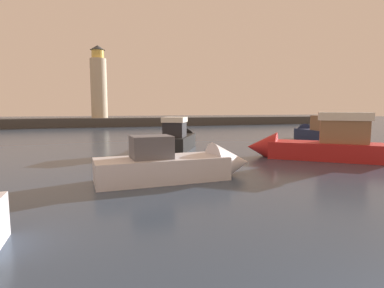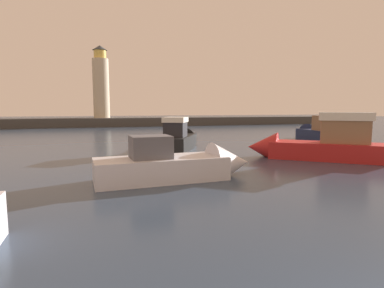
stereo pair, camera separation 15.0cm
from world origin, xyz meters
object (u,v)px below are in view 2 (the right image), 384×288
at_px(lighthouse, 101,84).
at_px(motorboat_3, 186,165).
at_px(motorboat_1, 316,132).
at_px(motorboat_4, 312,145).
at_px(motorboat_2, 180,139).

distance_m(lighthouse, motorboat_3, 45.17).
relative_size(motorboat_1, motorboat_4, 0.95).
xyz_separation_m(lighthouse, motorboat_1, (19.75, -32.24, -6.67)).
bearing_deg(motorboat_4, lighthouse, 105.89).
bearing_deg(motorboat_4, motorboat_3, -162.17).
bearing_deg(motorboat_3, motorboat_2, 76.29).
bearing_deg(motorboat_1, lighthouse, 121.49).
bearing_deg(motorboat_1, motorboat_4, -129.99).
bearing_deg(motorboat_2, motorboat_4, -47.47).
xyz_separation_m(motorboat_1, motorboat_3, (-16.93, -12.32, -0.18)).
bearing_deg(motorboat_4, motorboat_2, 132.53).
relative_size(lighthouse, motorboat_4, 1.66).
xyz_separation_m(motorboat_2, motorboat_4, (6.58, -7.17, 0.11)).
distance_m(motorboat_2, motorboat_3, 10.38).
relative_size(motorboat_1, motorboat_3, 1.00).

